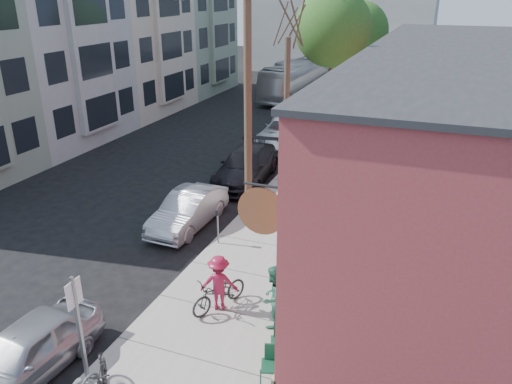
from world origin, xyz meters
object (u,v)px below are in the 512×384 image
(tree_leafy_far, at_px, (359,31))
(car_4, at_px, (312,111))
(bus, at_px, (299,79))
(sign_post, at_px, (79,323))
(tree_leafy_mid, at_px, (333,28))
(patron_grey, at_px, (281,295))
(patio_chair_b, at_px, (272,366))
(car_0, at_px, (25,352))
(tree_bare, at_px, (286,116))
(cyclist, at_px, (219,283))
(car_1, at_px, (188,210))
(car_2, at_px, (246,166))
(parking_meter_near, at_px, (218,221))
(utility_pole_near, at_px, (246,79))
(patron_green, at_px, (273,297))
(parking_meter_far, at_px, (282,159))
(patio_chair_a, at_px, (280,342))
(parked_bike_a, at_px, (102,381))
(car_3, at_px, (286,133))

(tree_leafy_far, xyz_separation_m, car_4, (-2.00, -4.19, -4.78))
(bus, bearing_deg, sign_post, -75.88)
(tree_leafy_far, bearing_deg, tree_leafy_mid, -90.00)
(sign_post, relative_size, tree_leafy_mid, 0.34)
(tree_leafy_mid, distance_m, patron_grey, 18.30)
(patio_chair_b, xyz_separation_m, car_4, (-5.32, 23.26, 0.18))
(car_4, bearing_deg, car_0, -87.10)
(patio_chair_b, bearing_deg, tree_bare, 87.59)
(cyclist, xyz_separation_m, car_1, (-3.34, 4.48, -0.28))
(car_2, bearing_deg, patron_grey, -68.10)
(bus, bearing_deg, parking_meter_near, -73.85)
(car_2, bearing_deg, utility_pole_near, -72.38)
(patron_green, bearing_deg, car_4, -150.54)
(sign_post, xyz_separation_m, tree_bare, (0.45, 12.82, 1.51))
(tree_leafy_far, distance_m, patio_chair_b, 28.08)
(parking_meter_far, bearing_deg, patio_chair_a, -71.97)
(cyclist, bearing_deg, car_1, -70.85)
(parked_bike_a, bearing_deg, cyclist, 43.40)
(patron_grey, xyz_separation_m, patron_green, (-0.19, -0.06, -0.06))
(patio_chair_a, relative_size, patio_chair_b, 1.00)
(parking_meter_near, height_order, car_1, parking_meter_near)
(tree_bare, bearing_deg, tree_leafy_mid, 90.00)
(parking_meter_near, distance_m, car_0, 7.34)
(utility_pole_near, height_order, car_0, utility_pole_near)
(patio_chair_a, xyz_separation_m, patron_grey, (-0.38, 1.16, 0.49))
(car_2, bearing_deg, car_3, 85.32)
(tree_leafy_mid, bearing_deg, utility_pole_near, -92.05)
(tree_bare, distance_m, parked_bike_a, 13.30)
(car_1, height_order, car_3, car_3)
(cyclist, bearing_deg, bus, -95.40)
(tree_leafy_mid, xyz_separation_m, patio_chair_a, (3.26, -18.46, -5.70))
(tree_leafy_mid, xyz_separation_m, bus, (-5.15, 11.67, -4.81))
(patron_green, distance_m, parked_bike_a, 4.51)
(car_1, bearing_deg, tree_leafy_mid, 81.40)
(parked_bike_a, relative_size, bus, 0.15)
(tree_leafy_far, height_order, patron_green, tree_leafy_far)
(parked_bike_a, bearing_deg, car_1, 73.33)
(parked_bike_a, height_order, car_3, car_3)
(car_0, bearing_deg, patron_green, 41.46)
(parking_meter_far, height_order, car_1, parking_meter_far)
(parked_bike_a, bearing_deg, patio_chair_b, -3.91)
(car_1, bearing_deg, sign_post, -75.87)
(utility_pole_near, distance_m, car_0, 10.76)
(parked_bike_a, distance_m, car_3, 19.50)
(parking_meter_near, xyz_separation_m, car_0, (-1.49, -7.18, -0.32))
(bus, bearing_deg, car_0, -78.66)
(parked_bike_a, xyz_separation_m, car_1, (-2.38, 8.34, 0.05))
(utility_pole_near, relative_size, cyclist, 6.23)
(utility_pole_near, distance_m, cyclist, 7.41)
(tree_leafy_mid, xyz_separation_m, cyclist, (1.07, -17.17, -5.34))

